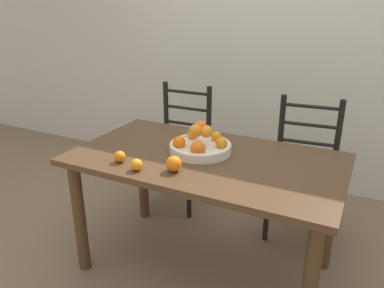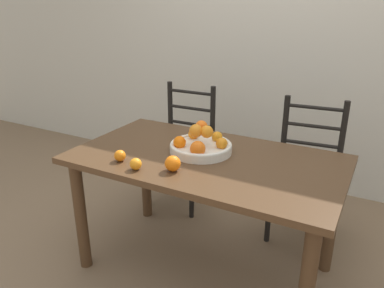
{
  "view_description": "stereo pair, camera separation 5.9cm",
  "coord_description": "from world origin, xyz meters",
  "px_view_note": "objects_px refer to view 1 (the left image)",
  "views": [
    {
      "loc": [
        0.78,
        -1.72,
        1.53
      ],
      "look_at": [
        -0.06,
        -0.06,
        0.82
      ],
      "focal_mm": 35.0,
      "sensor_mm": 36.0,
      "label": 1
    },
    {
      "loc": [
        0.83,
        -1.7,
        1.53
      ],
      "look_at": [
        -0.06,
        -0.06,
        0.82
      ],
      "focal_mm": 35.0,
      "sensor_mm": 36.0,
      "label": 2
    }
  ],
  "objects_px": {
    "fruit_bowl": "(200,145)",
    "orange_loose_0": "(174,164)",
    "chair_left": "(179,146)",
    "orange_loose_1": "(136,165)",
    "chair_right": "(304,169)",
    "orange_loose_2": "(120,157)"
  },
  "relations": [
    {
      "from": "orange_loose_1",
      "to": "fruit_bowl",
      "type": "bearing_deg",
      "value": 62.87
    },
    {
      "from": "orange_loose_0",
      "to": "chair_right",
      "type": "relative_size",
      "value": 0.09
    },
    {
      "from": "fruit_bowl",
      "to": "chair_left",
      "type": "bearing_deg",
      "value": 127.08
    },
    {
      "from": "orange_loose_0",
      "to": "fruit_bowl",
      "type": "bearing_deg",
      "value": 87.76
    },
    {
      "from": "orange_loose_1",
      "to": "chair_left",
      "type": "bearing_deg",
      "value": 106.7
    },
    {
      "from": "fruit_bowl",
      "to": "orange_loose_2",
      "type": "distance_m",
      "value": 0.45
    },
    {
      "from": "orange_loose_0",
      "to": "orange_loose_1",
      "type": "distance_m",
      "value": 0.19
    },
    {
      "from": "orange_loose_0",
      "to": "chair_right",
      "type": "height_order",
      "value": "chair_right"
    },
    {
      "from": "fruit_bowl",
      "to": "chair_left",
      "type": "height_order",
      "value": "chair_left"
    },
    {
      "from": "orange_loose_2",
      "to": "chair_right",
      "type": "height_order",
      "value": "chair_right"
    },
    {
      "from": "orange_loose_1",
      "to": "orange_loose_2",
      "type": "bearing_deg",
      "value": 161.11
    },
    {
      "from": "fruit_bowl",
      "to": "orange_loose_0",
      "type": "bearing_deg",
      "value": -92.24
    },
    {
      "from": "orange_loose_1",
      "to": "chair_left",
      "type": "distance_m",
      "value": 1.08
    },
    {
      "from": "orange_loose_0",
      "to": "chair_left",
      "type": "bearing_deg",
      "value": 117.07
    },
    {
      "from": "orange_loose_2",
      "to": "chair_right",
      "type": "relative_size",
      "value": 0.07
    },
    {
      "from": "orange_loose_0",
      "to": "chair_left",
      "type": "height_order",
      "value": "chair_left"
    },
    {
      "from": "fruit_bowl",
      "to": "orange_loose_0",
      "type": "xyz_separation_m",
      "value": [
        -0.01,
        -0.28,
        -0.01
      ]
    },
    {
      "from": "orange_loose_1",
      "to": "orange_loose_2",
      "type": "relative_size",
      "value": 0.99
    },
    {
      "from": "orange_loose_2",
      "to": "chair_right",
      "type": "distance_m",
      "value": 1.28
    },
    {
      "from": "orange_loose_0",
      "to": "chair_right",
      "type": "distance_m",
      "value": 1.09
    },
    {
      "from": "chair_left",
      "to": "fruit_bowl",
      "type": "bearing_deg",
      "value": -54.18
    },
    {
      "from": "orange_loose_2",
      "to": "orange_loose_1",
      "type": "bearing_deg",
      "value": -18.89
    }
  ]
}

